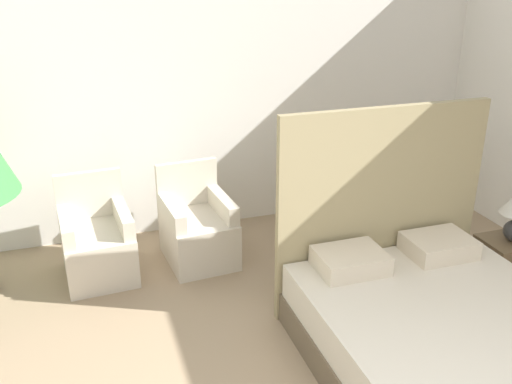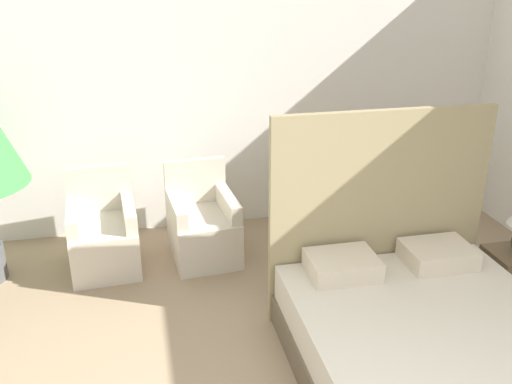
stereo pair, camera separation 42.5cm
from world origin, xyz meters
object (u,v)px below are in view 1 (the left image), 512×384
Objects in this scene: bed at (445,333)px; armchair_near_window_left at (98,246)px; armchair_near_window_right at (198,232)px; nightstand at (509,264)px.

armchair_near_window_left is at bearing 135.70° from bed.
armchair_near_window_left is 1.00× the size of armchair_near_window_right.
armchair_near_window_right is 2.67m from nightstand.
armchair_near_window_right is at bearing -3.53° from armchair_near_window_left.
armchair_near_window_left and armchair_near_window_right have the same top height.
nightstand is at bearing 32.22° from bed.
armchair_near_window_left is 0.88m from armchair_near_window_right.
bed reaches higher than armchair_near_window_right.
bed is 1.35m from nightstand.
bed is 4.08× the size of nightstand.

